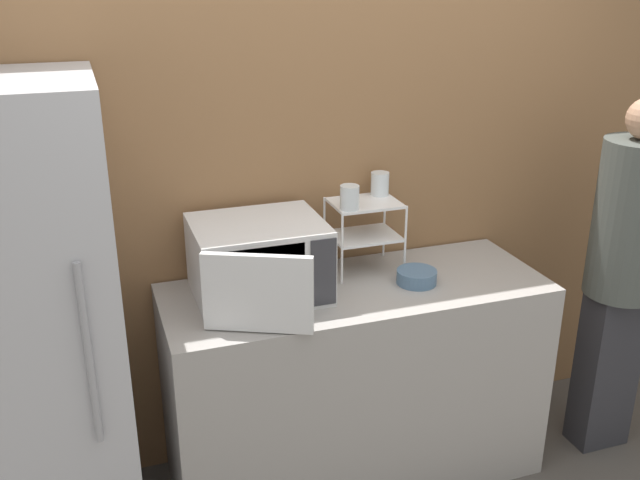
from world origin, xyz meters
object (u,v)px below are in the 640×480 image
Objects in this scene: glass_front_left at (348,198)px; glass_back_right at (380,184)px; refrigerator at (35,339)px; microwave at (259,261)px; person at (624,262)px; dish_rack at (364,221)px; bowl at (417,277)px.

glass_front_left is 1.00× the size of glass_back_right.
refrigerator reaches higher than glass_front_left.
person is (1.60, -0.23, -0.13)m from microwave.
dish_rack is at bearing 162.42° from person.
glass_back_right reaches higher than microwave.
person is 0.91× the size of refrigerator.
microwave is at bearing -173.08° from glass_front_left.
microwave is 6.15× the size of glass_back_right.
microwave is 1.99× the size of dish_rack.
glass_front_left is at bearing 5.85° from refrigerator.
bowl is at bearing -78.70° from glass_back_right.
bowl is (0.26, -0.14, -0.33)m from glass_front_left.
microwave reaches higher than bowl.
glass_front_left is 0.24m from glass_back_right.
dish_rack is 0.18m from glass_front_left.
microwave is 0.67m from bowl.
refrigerator is (-1.50, 0.01, -0.03)m from bowl.
person reaches higher than glass_back_right.
glass_back_right reaches higher than dish_rack.
microwave is 0.86m from refrigerator.
glass_front_left is at bearing 6.92° from microwave.
refrigerator reaches higher than microwave.
glass_front_left reaches higher than dish_rack.
glass_front_left reaches higher than bowl.
glass_front_left is 1.28m from person.
person is at bearing -8.21° from microwave.
glass_back_right is (0.60, 0.19, 0.21)m from microwave.
glass_front_left is at bearing 166.94° from person.
person reaches higher than glass_front_left.
microwave is at bearing -162.58° from glass_back_right.
person is at bearing -13.06° from glass_front_left.
bowl is at bearing -54.13° from dish_rack.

